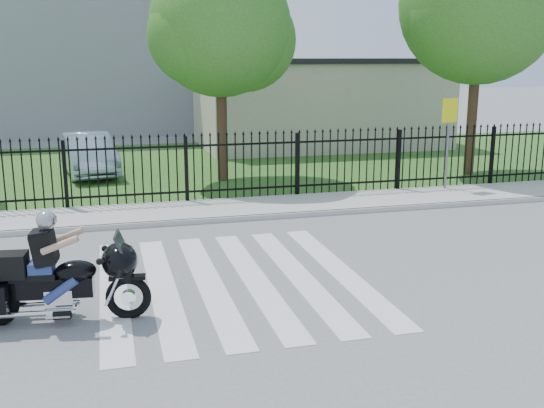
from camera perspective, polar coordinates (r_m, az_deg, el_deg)
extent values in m
plane|color=slate|center=(11.13, -3.59, -6.92)|extent=(120.00, 120.00, 0.00)
cube|color=#ADAAA3|center=(15.85, -7.13, -0.66)|extent=(40.00, 2.00, 0.12)
cube|color=#ADAAA3|center=(14.89, -6.61, -1.55)|extent=(40.00, 0.12, 0.12)
cube|color=#27511C|center=(22.68, -9.54, 3.32)|extent=(40.00, 12.00, 0.02)
cube|color=black|center=(16.75, -7.62, 1.10)|extent=(26.00, 0.04, 0.05)
cube|color=black|center=(16.54, -7.75, 5.17)|extent=(26.00, 0.04, 0.05)
cylinder|color=#382316|center=(19.66, -4.53, 8.05)|extent=(0.32, 0.32, 4.16)
sphere|color=#2A6A1E|center=(19.60, -4.67, 15.64)|extent=(4.20, 4.20, 4.20)
cylinder|color=#382316|center=(21.63, 17.58, 8.80)|extent=(0.32, 0.32, 4.80)
sphere|color=#2A6A1E|center=(21.64, 18.15, 16.74)|extent=(5.00, 5.00, 5.00)
cube|color=#BDB39D|center=(27.84, 4.16, 8.87)|extent=(10.00, 6.00, 3.50)
cube|color=black|center=(27.76, 4.23, 12.68)|extent=(10.20, 6.20, 0.20)
cube|color=gray|center=(36.35, -17.02, 16.06)|extent=(15.00, 10.00, 12.00)
torus|color=black|center=(9.76, -12.74, -8.16)|extent=(0.68, 0.21, 0.67)
cube|color=black|center=(9.86, -19.36, -7.05)|extent=(1.29, 0.39, 0.29)
ellipsoid|color=black|center=(9.71, -17.20, -5.79)|extent=(0.65, 0.46, 0.32)
cube|color=black|center=(9.84, -20.56, -6.04)|extent=(0.67, 0.39, 0.10)
cube|color=silver|center=(9.89, -18.45, -7.95)|extent=(0.42, 0.34, 0.29)
ellipsoid|color=black|center=(9.58, -13.50, -4.95)|extent=(0.61, 0.76, 0.53)
cube|color=black|center=(9.86, -22.42, -5.09)|extent=(0.51, 0.43, 0.35)
cube|color=navy|center=(9.78, -19.95, -5.39)|extent=(0.37, 0.33, 0.18)
sphere|color=#9B9DA2|center=(9.56, -19.59, -1.38)|extent=(0.28, 0.28, 0.28)
imported|color=#92A1B8|center=(21.61, -16.15, 4.34)|extent=(2.06, 4.27, 1.35)
cylinder|color=slate|center=(18.66, 15.44, 5.04)|extent=(0.07, 0.07, 2.43)
cube|color=#EAEC0C|center=(18.53, 15.66, 8.07)|extent=(0.54, 0.20, 0.66)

